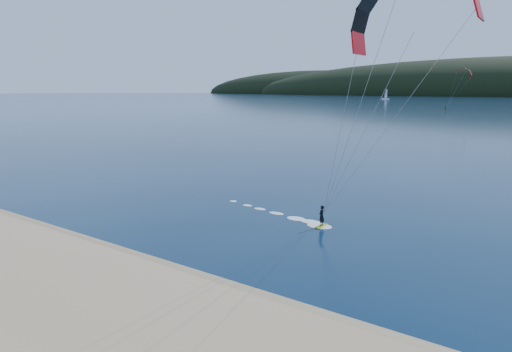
# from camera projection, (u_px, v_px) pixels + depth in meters

# --- Properties ---
(ground) EXTENTS (1800.00, 1800.00, 0.00)m
(ground) POSITION_uv_depth(u_px,v_px,m) (86.00, 301.00, 21.36)
(ground) COLOR #071B36
(ground) RESTS_ON ground
(wet_sand) EXTENTS (220.00, 2.50, 0.10)m
(wet_sand) POSITION_uv_depth(u_px,v_px,m) (154.00, 269.00, 24.98)
(wet_sand) COLOR #907354
(wet_sand) RESTS_ON ground
(kitesurfer_near) EXTENTS (21.28, 7.52, 15.67)m
(kitesurfer_near) POSITION_uv_depth(u_px,v_px,m) (404.00, 45.00, 23.19)
(kitesurfer_near) COLOR #B1CE18
(kitesurfer_near) RESTS_ON ground
(kitesurfer_far) EXTENTS (11.63, 7.55, 18.80)m
(kitesurfer_far) POSITION_uv_depth(u_px,v_px,m) (463.00, 76.00, 192.44)
(kitesurfer_far) COLOR #B1CE18
(kitesurfer_far) RESTS_ON ground
(sailboat) EXTENTS (7.87, 4.94, 10.95)m
(sailboat) POSITION_uv_depth(u_px,v_px,m) (386.00, 98.00, 412.33)
(sailboat) COLOR white
(sailboat) RESTS_ON ground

